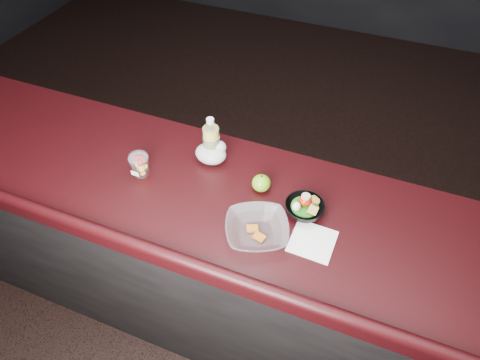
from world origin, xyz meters
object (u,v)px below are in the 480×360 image
(snack_bowl, at_px, (304,208))
(fruit_cup, at_px, (140,164))
(lemonade_bottle, at_px, (212,142))
(takeout_bowl, at_px, (257,230))
(green_apple, at_px, (261,183))

(snack_bowl, bearing_deg, fruit_cup, -175.74)
(lemonade_bottle, xyz_separation_m, takeout_bowl, (0.33, -0.32, -0.06))
(lemonade_bottle, bearing_deg, fruit_cup, -139.45)
(snack_bowl, height_order, takeout_bowl, snack_bowl)
(lemonade_bottle, bearing_deg, takeout_bowl, -44.49)
(green_apple, xyz_separation_m, snack_bowl, (0.20, -0.06, -0.01))
(lemonade_bottle, relative_size, green_apple, 2.73)
(lemonade_bottle, xyz_separation_m, fruit_cup, (-0.24, -0.20, -0.03))
(fruit_cup, xyz_separation_m, snack_bowl, (0.70, 0.05, -0.03))
(takeout_bowl, bearing_deg, lemonade_bottle, 135.51)
(snack_bowl, xyz_separation_m, takeout_bowl, (-0.13, -0.17, -0.00))
(snack_bowl, relative_size, takeout_bowl, 0.55)
(lemonade_bottle, xyz_separation_m, green_apple, (0.26, -0.10, -0.06))
(takeout_bowl, bearing_deg, green_apple, 105.89)
(lemonade_bottle, height_order, takeout_bowl, lemonade_bottle)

